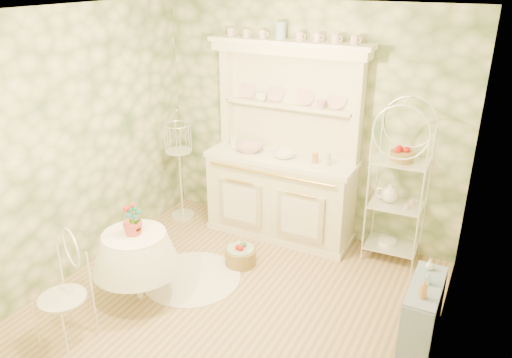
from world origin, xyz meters
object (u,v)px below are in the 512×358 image
at_px(floor_basket, 241,255).
at_px(cafe_chair, 62,297).
at_px(kitchen_dresser, 281,145).
at_px(side_shelf, 422,316).
at_px(bakers_rack, 399,181).
at_px(birdcage_stand, 180,164).
at_px(round_table, 137,268).

bearing_deg(floor_basket, cafe_chair, -112.81).
height_order(kitchen_dresser, floor_basket, kitchen_dresser).
xyz_separation_m(kitchen_dresser, cafe_chair, (-0.83, -2.57, -0.69)).
bearing_deg(side_shelf, bakers_rack, 118.21).
bearing_deg(kitchen_dresser, bakers_rack, 3.38).
bearing_deg(kitchen_dresser, floor_basket, -96.63).
height_order(side_shelf, cafe_chair, cafe_chair).
distance_m(birdcage_stand, floor_basket, 1.52).
bearing_deg(floor_basket, birdcage_stand, 151.81).
xyz_separation_m(birdcage_stand, floor_basket, (1.22, -0.65, -0.63)).
height_order(kitchen_dresser, round_table, kitchen_dresser).
height_order(round_table, floor_basket, round_table).
relative_size(kitchen_dresser, floor_basket, 6.76).
height_order(side_shelf, floor_basket, side_shelf).
bearing_deg(side_shelf, birdcage_stand, 167.02).
distance_m(cafe_chair, birdcage_stand, 2.47).
bearing_deg(birdcage_stand, floor_basket, -28.19).
height_order(bakers_rack, floor_basket, bakers_rack).
bearing_deg(round_table, bakers_rack, 42.81).
height_order(birdcage_stand, floor_basket, birdcage_stand).
relative_size(birdcage_stand, floor_basket, 4.35).
height_order(cafe_chair, floor_basket, cafe_chair).
distance_m(round_table, floor_basket, 1.17).
relative_size(round_table, cafe_chair, 0.75).
xyz_separation_m(kitchen_dresser, side_shelf, (1.88, -1.23, -0.84)).
distance_m(round_table, birdcage_stand, 1.79).
height_order(bakers_rack, side_shelf, bakers_rack).
bearing_deg(bakers_rack, cafe_chair, -131.45).
bearing_deg(birdcage_stand, kitchen_dresser, 6.98).
bearing_deg(side_shelf, round_table, -162.09).
height_order(bakers_rack, cafe_chair, bakers_rack).
xyz_separation_m(round_table, floor_basket, (0.59, 0.98, -0.23)).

